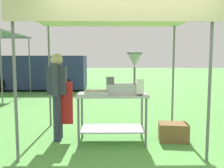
{
  "coord_description": "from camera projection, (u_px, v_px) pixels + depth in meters",
  "views": [
    {
      "loc": [
        -0.32,
        -3.33,
        1.49
      ],
      "look_at": [
        -0.27,
        1.07,
        1.05
      ],
      "focal_mm": 38.06,
      "sensor_mm": 36.0,
      "label": 1
    }
  ],
  "objects": [
    {
      "name": "menu_sign",
      "position": [
        140.0,
        88.0,
        4.04
      ],
      "size": [
        0.13,
        0.05,
        0.28
      ],
      "color": "black",
      "rests_on": "donut_cart"
    },
    {
      "name": "stall_canopy",
      "position": [
        112.0,
        20.0,
        4.21
      ],
      "size": [
        2.99,
        2.16,
        2.29
      ],
      "color": "slate",
      "rests_on": "ground"
    },
    {
      "name": "ground_plane",
      "position": [
        117.0,
        98.0,
        9.44
      ],
      "size": [
        70.0,
        70.0,
        0.0
      ],
      "primitive_type": "plane",
      "color": "#519342"
    },
    {
      "name": "vendor",
      "position": [
        58.0,
        92.0,
        4.4
      ],
      "size": [
        0.46,
        0.53,
        1.61
      ],
      "color": "#2D3347",
      "rests_on": "ground"
    },
    {
      "name": "donut_cart",
      "position": [
        112.0,
        107.0,
        4.27
      ],
      "size": [
        1.25,
        0.62,
        0.89
      ],
      "color": "#B7B7BC",
      "rests_on": "ground"
    },
    {
      "name": "donut_fryer",
      "position": [
        126.0,
        78.0,
        4.2
      ],
      "size": [
        0.64,
        0.28,
        0.73
      ],
      "color": "#B7B7BC",
      "rests_on": "donut_cart"
    },
    {
      "name": "van_navy",
      "position": [
        37.0,
        72.0,
        11.93
      ],
      "size": [
        4.93,
        2.14,
        1.69
      ],
      "color": "navy",
      "rests_on": "ground"
    },
    {
      "name": "supply_crate",
      "position": [
        173.0,
        132.0,
        4.39
      ],
      "size": [
        0.57,
        0.43,
        0.33
      ],
      "color": "brown",
      "rests_on": "ground"
    },
    {
      "name": "donut_tray",
      "position": [
        96.0,
        93.0,
        4.13
      ],
      "size": [
        0.41,
        0.33,
        0.07
      ],
      "color": "#B7B7BC",
      "rests_on": "donut_cart"
    }
  ]
}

